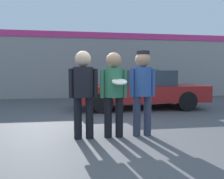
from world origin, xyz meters
TOP-DOWN VIEW (x-y plane):
  - ground_plane at (0.00, 0.00)m, footprint 56.00×56.00m
  - storefront_building at (0.00, 6.69)m, footprint 24.00×0.22m
  - person_left at (-0.34, -0.08)m, footprint 0.54×0.37m
  - person_middle_with_frisbee at (0.24, -0.08)m, footprint 0.53×0.57m
  - person_right at (0.81, -0.06)m, footprint 0.51×0.34m
  - parked_car_near at (1.64, 3.14)m, footprint 4.54×1.77m
  - shrub at (3.14, 5.76)m, footprint 1.50×1.50m

SIDE VIEW (x-z plane):
  - ground_plane at x=0.00m, z-range 0.00..0.00m
  - parked_car_near at x=1.64m, z-range 0.02..1.37m
  - shrub at x=3.14m, z-range 0.00..1.50m
  - person_middle_with_frisbee at x=0.24m, z-range 0.15..1.79m
  - person_left at x=-0.34m, z-range 0.16..1.82m
  - person_right at x=0.81m, z-range 0.17..1.84m
  - storefront_building at x=0.00m, z-range 0.03..3.42m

